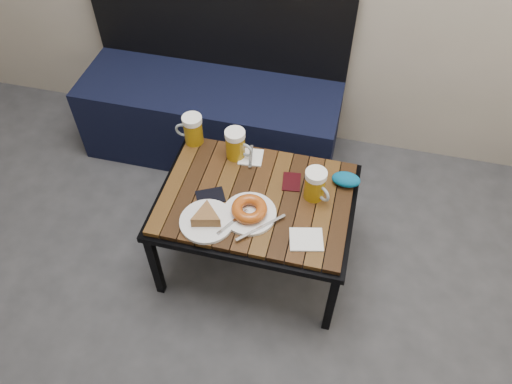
% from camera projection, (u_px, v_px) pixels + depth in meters
% --- Properties ---
extents(bench, '(1.40, 0.50, 0.95)m').
position_uv_depth(bench, '(212.00, 110.00, 2.79)').
color(bench, black).
rests_on(bench, ground).
extents(cafe_table, '(0.84, 0.62, 0.47)m').
position_uv_depth(cafe_table, '(256.00, 203.00, 2.15)').
color(cafe_table, black).
rests_on(cafe_table, ground).
extents(beer_mug_left, '(0.13, 0.09, 0.15)m').
position_uv_depth(beer_mug_left, '(192.00, 129.00, 2.28)').
color(beer_mug_left, '#9C720C').
rests_on(beer_mug_left, cafe_table).
extents(beer_mug_centre, '(0.14, 0.11, 0.15)m').
position_uv_depth(beer_mug_centre, '(236.00, 144.00, 2.22)').
color(beer_mug_centre, '#9C720C').
rests_on(beer_mug_centre, cafe_table).
extents(beer_mug_right, '(0.13, 0.12, 0.15)m').
position_uv_depth(beer_mug_right, '(315.00, 185.00, 2.06)').
color(beer_mug_right, '#9C720C').
rests_on(beer_mug_right, cafe_table).
extents(plate_pie, '(0.22, 0.22, 0.06)m').
position_uv_depth(plate_pie, '(207.00, 219.00, 2.01)').
color(plate_pie, white).
rests_on(plate_pie, cafe_table).
extents(plate_bagel, '(0.26, 0.26, 0.06)m').
position_uv_depth(plate_bagel, '(249.00, 211.00, 2.03)').
color(plate_bagel, white).
rests_on(plate_bagel, cafe_table).
extents(napkin_left, '(0.12, 0.14, 0.01)m').
position_uv_depth(napkin_left, '(251.00, 157.00, 2.26)').
color(napkin_left, white).
rests_on(napkin_left, cafe_table).
extents(napkin_right, '(0.15, 0.14, 0.01)m').
position_uv_depth(napkin_right, '(306.00, 240.00, 1.97)').
color(napkin_right, white).
rests_on(napkin_right, cafe_table).
extents(passport_navy, '(0.14, 0.13, 0.01)m').
position_uv_depth(passport_navy, '(210.00, 196.00, 2.11)').
color(passport_navy, black).
rests_on(passport_navy, cafe_table).
extents(passport_burgundy, '(0.09, 0.12, 0.01)m').
position_uv_depth(passport_burgundy, '(291.00, 182.00, 2.17)').
color(passport_burgundy, black).
rests_on(passport_burgundy, cafe_table).
extents(knit_pouch, '(0.12, 0.08, 0.05)m').
position_uv_depth(knit_pouch, '(346.00, 180.00, 2.14)').
color(knit_pouch, '#054684').
rests_on(knit_pouch, cafe_table).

